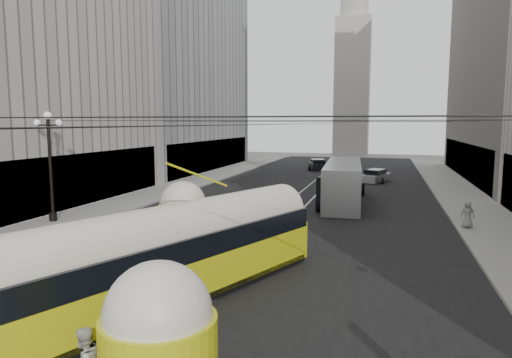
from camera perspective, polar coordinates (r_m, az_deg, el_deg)
The scene contains 14 objects.
road at distance 37.52m, azimuth 6.34°, elevation -2.02°, with size 20.00×85.00×0.02m, color black.
sidewalk_left at distance 44.34m, azimuth -8.35°, elevation -0.55°, with size 4.00×72.00×0.15m, color gray.
sidewalk_right at distance 40.90m, azimuth 24.02°, elevation -1.73°, with size 4.00×72.00×0.15m, color gray.
rail_left at distance 37.65m, azimuth 5.21°, elevation -1.97°, with size 0.12×85.00×0.04m, color gray.
rail_right at distance 37.41m, azimuth 7.47°, elevation -2.06°, with size 0.12×85.00×0.04m, color gray.
building_left_far at distance 58.84m, azimuth -11.00°, elevation 15.16°, with size 12.60×28.60×28.60m.
distant_tower at distance 84.76m, azimuth 11.99°, elevation 13.06°, with size 6.00×6.00×31.36m.
lamppost_left_mid at distance 29.00m, azimuth -24.36°, elevation 2.19°, with size 1.86×0.44×6.37m.
catenary at distance 36.04m, azimuth 6.38°, elevation 7.00°, with size 25.00×72.00×0.23m.
streetcar at distance 15.60m, azimuth -9.98°, elevation -9.07°, with size 7.14×13.86×3.24m.
city_bus at distance 34.10m, azimuth 10.85°, elevation -0.24°, with size 3.20×11.89×2.99m.
sedan_white_far at distance 46.99m, azimuth 14.69°, elevation 0.33°, with size 3.00×4.36×1.27m.
sedan_dark_far at distance 57.74m, azimuth 7.72°, elevation 1.75°, with size 2.93×4.58×1.34m.
pedestrian_sidewalk_right at distance 27.59m, azimuth 24.94°, elevation -4.03°, with size 0.73×0.45×1.50m, color gray.
Camera 1 is at (6.11, -4.05, 5.89)m, focal length 32.00 mm.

